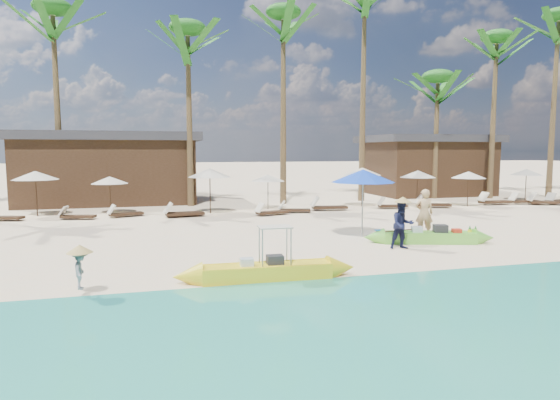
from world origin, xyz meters
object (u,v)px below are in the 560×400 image
object	(u,v)px
tourist	(424,213)
yellow_canoe	(267,271)
blue_umbrella	(363,176)
green_canoe	(429,237)

from	to	relation	value
tourist	yellow_canoe	bearing A→B (deg)	52.23
yellow_canoe	tourist	xyz separation A→B (m)	(6.96, 4.19, 0.68)
blue_umbrella	green_canoe	bearing A→B (deg)	-42.43
green_canoe	yellow_canoe	xyz separation A→B (m)	(-6.49, -3.11, 0.00)
yellow_canoe	tourist	size ratio (longest dim) A/B	2.87
yellow_canoe	tourist	world-z (taller)	tourist
green_canoe	blue_umbrella	bearing A→B (deg)	153.45
tourist	blue_umbrella	xyz separation A→B (m)	(-2.24, 0.54, 1.38)
yellow_canoe	tourist	bearing A→B (deg)	33.19
green_canoe	tourist	world-z (taller)	tourist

